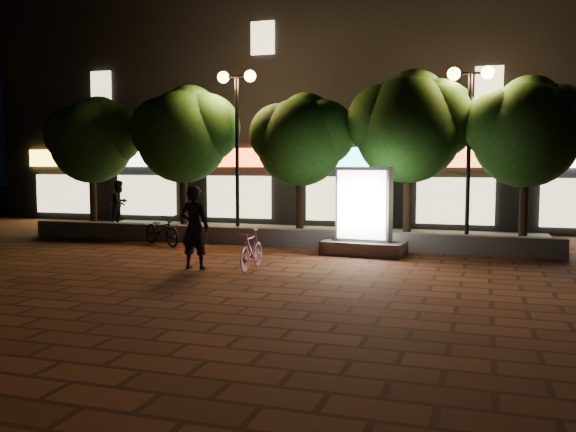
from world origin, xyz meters
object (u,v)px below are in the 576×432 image
at_px(tree_right, 411,123).
at_px(pedestrian, 120,203).
at_px(tree_mid, 302,136).
at_px(street_lamp_left, 237,111).
at_px(tree_far_right, 528,128).
at_px(ad_kiosk, 364,219).
at_px(rider, 194,227).
at_px(street_lamp_right, 470,109).
at_px(tree_far_left, 94,137).
at_px(scooter_pink, 252,250).
at_px(tree_left, 185,131).
at_px(scooter_parked, 162,230).

distance_m(tree_right, pedestrian, 11.27).
distance_m(tree_mid, street_lamp_left, 2.22).
distance_m(tree_far_right, ad_kiosk, 5.34).
bearing_deg(rider, street_lamp_right, -136.48).
height_order(tree_far_left, rider, tree_far_left).
height_order(tree_mid, street_lamp_right, street_lamp_right).
height_order(rider, pedestrian, rider).
distance_m(ad_kiosk, scooter_pink, 3.63).
xyz_separation_m(tree_far_left, pedestrian, (-0.04, 1.54, -2.37)).
bearing_deg(scooter_pink, tree_left, 126.40).
height_order(tree_far_right, street_lamp_right, street_lamp_right).
bearing_deg(tree_left, ad_kiosk, -20.78).
relative_size(tree_left, scooter_parked, 2.77).
bearing_deg(street_lamp_right, ad_kiosk, -139.41).
bearing_deg(pedestrian, tree_right, -94.59).
xyz_separation_m(tree_right, street_lamp_left, (-5.36, -0.26, 0.46)).
bearing_deg(pedestrian, rider, -133.83).
bearing_deg(scooter_pink, scooter_parked, 140.29).
height_order(street_lamp_left, scooter_pink, street_lamp_left).
distance_m(tree_mid, tree_far_right, 6.50).
bearing_deg(tree_far_left, tree_right, 0.00).
height_order(tree_far_right, scooter_parked, tree_far_right).
height_order(street_lamp_left, street_lamp_right, street_lamp_left).
xyz_separation_m(tree_far_left, tree_left, (3.50, 0.00, 0.15)).
distance_m(ad_kiosk, rider, 4.63).
xyz_separation_m(tree_far_right, street_lamp_right, (-1.55, -0.26, 0.53)).
relative_size(tree_mid, rider, 2.36).
relative_size(tree_far_right, street_lamp_right, 0.96).
height_order(ad_kiosk, scooter_parked, ad_kiosk).
bearing_deg(ad_kiosk, street_lamp_left, 154.10).
xyz_separation_m(street_lamp_right, ad_kiosk, (-2.53, -2.17, -2.97)).
bearing_deg(street_lamp_left, tree_far_right, 1.76).
height_order(tree_far_right, scooter_pink, tree_far_right).
bearing_deg(rider, street_lamp_left, -77.34).
height_order(tree_right, scooter_pink, tree_right).
bearing_deg(street_lamp_left, tree_left, 172.30).
xyz_separation_m(tree_mid, street_lamp_left, (-2.05, -0.26, 0.81)).
height_order(tree_left, tree_far_right, tree_left).
xyz_separation_m(street_lamp_left, rider, (1.21, -5.46, -3.08)).
distance_m(street_lamp_right, scooter_pink, 7.68).
bearing_deg(pedestrian, tree_left, -109.98).
height_order(tree_left, rider, tree_left).
bearing_deg(street_lamp_left, scooter_parked, -123.77).
height_order(tree_far_left, street_lamp_right, street_lamp_right).
xyz_separation_m(street_lamp_right, scooter_pink, (-4.52, -5.18, -3.44)).
bearing_deg(tree_far_right, tree_far_left, -180.00).
bearing_deg(rider, scooter_parked, -50.43).
xyz_separation_m(scooter_parked, pedestrian, (-4.02, 4.00, 0.45)).
distance_m(tree_far_left, scooter_parked, 5.47).
xyz_separation_m(tree_right, pedestrian, (-10.85, 1.54, -2.65)).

